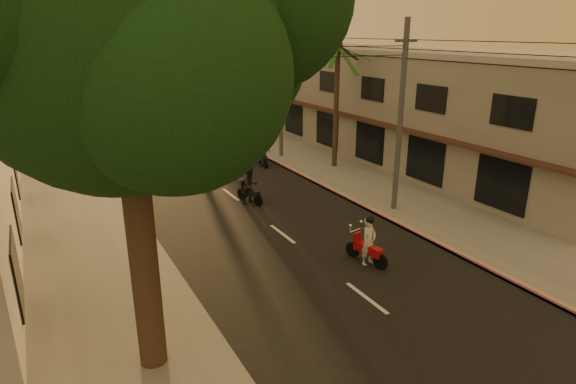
% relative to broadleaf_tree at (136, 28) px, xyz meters
% --- Properties ---
extents(ground, '(160.00, 160.00, 0.00)m').
position_rel_broadleaf_tree_xyz_m(ground, '(6.61, -2.14, -8.48)').
color(ground, '#383023').
rests_on(ground, ground).
extents(road, '(10.00, 140.00, 0.02)m').
position_rel_broadleaf_tree_xyz_m(road, '(6.61, 17.86, -8.47)').
color(road, black).
rests_on(road, ground).
extents(sidewalk_right, '(5.00, 140.00, 0.12)m').
position_rel_broadleaf_tree_xyz_m(sidewalk_right, '(14.11, 17.86, -8.42)').
color(sidewalk_right, slate).
rests_on(sidewalk_right, ground).
extents(sidewalk_left, '(5.00, 140.00, 0.12)m').
position_rel_broadleaf_tree_xyz_m(sidewalk_left, '(-0.89, 17.86, -8.42)').
color(sidewalk_left, slate).
rests_on(sidewalk_left, ground).
extents(curb_stripe, '(0.20, 60.00, 0.20)m').
position_rel_broadleaf_tree_xyz_m(curb_stripe, '(11.71, 12.86, -8.38)').
color(curb_stripe, red).
rests_on(curb_stripe, ground).
extents(shophouse_row, '(8.80, 34.20, 7.30)m').
position_rel_broadleaf_tree_xyz_m(shophouse_row, '(20.57, 15.86, -4.83)').
color(shophouse_row, gray).
rests_on(shophouse_row, ground).
extents(broadleaf_tree, '(9.60, 8.70, 12.10)m').
position_rel_broadleaf_tree_xyz_m(broadleaf_tree, '(0.00, 0.00, 0.00)').
color(broadleaf_tree, black).
rests_on(broadleaf_tree, ground).
extents(palm_tree, '(5.00, 5.00, 8.20)m').
position_rel_broadleaf_tree_xyz_m(palm_tree, '(14.61, 13.86, -1.33)').
color(palm_tree, black).
rests_on(palm_tree, ground).
extents(utility_poles, '(1.20, 48.26, 9.00)m').
position_rel_broadleaf_tree_xyz_m(utility_poles, '(12.81, 17.86, -1.94)').
color(utility_poles, '#38383A').
rests_on(utility_poles, ground).
extents(filler_right, '(8.00, 14.00, 6.00)m').
position_rel_broadleaf_tree_xyz_m(filler_right, '(20.61, 42.86, -5.48)').
color(filler_right, '#ACA69B').
rests_on(filler_right, ground).
extents(scooter_red, '(0.95, 1.97, 1.97)m').
position_rel_broadleaf_tree_xyz_m(scooter_red, '(8.16, 1.87, -7.61)').
color(scooter_red, black).
rests_on(scooter_red, ground).
extents(scooter_mid_a, '(1.23, 1.95, 1.96)m').
position_rel_broadleaf_tree_xyz_m(scooter_mid_a, '(7.04, 10.17, -7.59)').
color(scooter_mid_a, black).
rests_on(scooter_mid_a, ground).
extents(scooter_mid_b, '(1.20, 1.98, 1.96)m').
position_rel_broadleaf_tree_xyz_m(scooter_mid_b, '(10.65, 16.36, -7.60)').
color(scooter_mid_b, black).
rests_on(scooter_mid_b, ground).
extents(scooter_far_a, '(1.10, 1.74, 1.76)m').
position_rel_broadleaf_tree_xyz_m(scooter_far_a, '(6.87, 18.92, -7.68)').
color(scooter_far_a, black).
rests_on(scooter_far_a, ground).
extents(scooter_far_b, '(1.24, 1.73, 1.71)m').
position_rel_broadleaf_tree_xyz_m(scooter_far_b, '(10.81, 23.55, -7.69)').
color(scooter_far_b, black).
rests_on(scooter_far_b, ground).
extents(parked_car, '(1.46, 3.96, 1.30)m').
position_rel_broadleaf_tree_xyz_m(parked_car, '(10.91, 26.52, -7.83)').
color(parked_car, '#979A9F').
rests_on(parked_car, ground).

